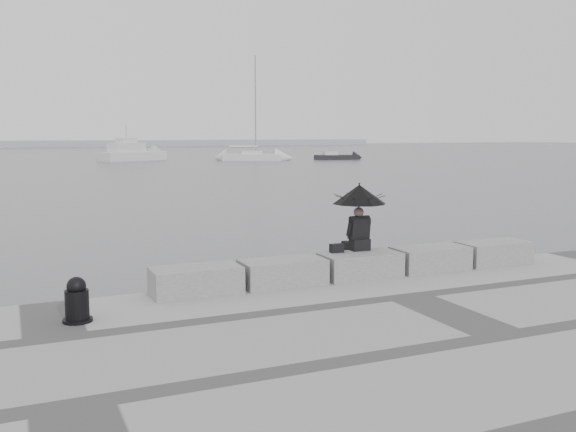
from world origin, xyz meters
name	(u,v)px	position (x,y,z in m)	size (l,w,h in m)	color
ground	(349,296)	(0.00, 0.00, 0.00)	(360.00, 360.00, 0.00)	#4E5053
stone_block_far_left	(196,281)	(-3.40, -0.45, 0.75)	(1.60, 0.80, 0.50)	slate
stone_block_left	(283,273)	(-1.70, -0.45, 0.75)	(1.60, 0.80, 0.50)	slate
stone_block_centre	(360,265)	(0.00, -0.45, 0.75)	(1.60, 0.80, 0.50)	slate
stone_block_right	(430,259)	(1.70, -0.45, 0.75)	(1.60, 0.80, 0.50)	slate
stone_block_far_right	(494,253)	(3.40, -0.45, 0.75)	(1.60, 0.80, 0.50)	slate
seated_person	(359,202)	(0.14, -0.14, 1.99)	(1.11, 1.11, 1.39)	black
bag	(337,248)	(-0.41, -0.20, 1.09)	(0.27, 0.15, 0.17)	black
mooring_bollard	(77,303)	(-5.54, -1.40, 0.80)	(0.45, 0.45, 0.71)	black
sailboat_right	(252,156)	(21.51, 63.55, 0.53)	(7.45, 5.33, 12.90)	silver
motor_cruiser	(132,153)	(7.83, 69.24, 0.89)	(8.83, 6.31, 4.50)	silver
small_motorboat	(337,157)	(32.61, 62.09, 0.32)	(5.93, 2.74, 1.10)	black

